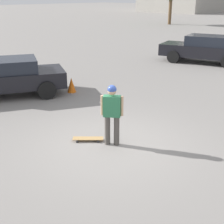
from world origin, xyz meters
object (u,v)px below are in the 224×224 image
person (112,111)px  car_parked_near (10,77)px  traffic_cone (72,85)px  skateboard (88,139)px  car_parked_far (205,49)px

person → car_parked_near: size_ratio=0.36×
car_parked_near → traffic_cone: size_ratio=7.50×
skateboard → person: bearing=161.9°
car_parked_far → traffic_cone: (-8.87, 0.99, -0.50)m
person → car_parked_far: bearing=70.7°
car_parked_near → person: bearing=114.4°
person → traffic_cone: bearing=116.5°
traffic_cone → skateboard: bearing=-124.1°
person → skateboard: size_ratio=2.16×
skateboard → car_parked_near: 5.18m
traffic_cone → person: bearing=-117.3°
skateboard → traffic_cone: traffic_cone is taller
person → skateboard: 1.10m
skateboard → car_parked_far: size_ratio=0.15×
car_parked_near → car_parked_far: 10.97m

